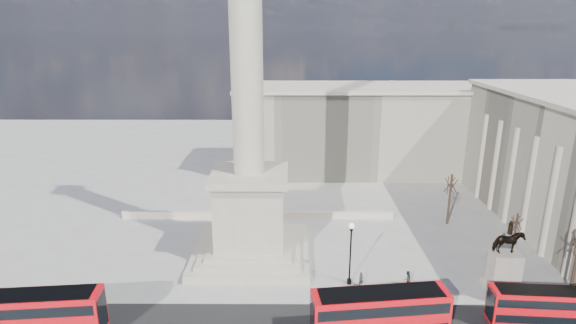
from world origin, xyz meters
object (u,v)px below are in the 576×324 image
Objects in this scene: red_bus_b at (380,315)px; equestrian_statue at (505,265)px; red_bus_c at (545,308)px; victorian_lamp at (351,249)px; pedestrian_walking at (361,279)px; pedestrian_crossing at (340,296)px; red_bus_a at (35,316)px; pedestrian_standing at (407,279)px; nelsons_column at (249,155)px.

red_bus_b is 1.57× the size of equestrian_statue.
red_bus_c is 1.37× the size of victorian_lamp.
pedestrian_walking is at bearing 85.35° from red_bus_b.
victorian_lamp is 5.28m from pedestrian_crossing.
red_bus_a is 36.58m from pedestrian_standing.
victorian_lamp is at bearing -30.29° from nelsons_column.
pedestrian_walking is at bearing -71.91° from pedestrian_crossing.
red_bus_a is at bearing -161.89° from victorian_lamp.
red_bus_a is at bearing 169.52° from pedestrian_walking.
red_bus_a reaches higher than pedestrian_standing.
red_bus_b is 6.53m from pedestrian_crossing.
victorian_lamp is 3.69m from pedestrian_walking.
pedestrian_standing reaches higher than pedestrian_walking.
victorian_lamp is 7.08m from pedestrian_standing.
red_bus_b is at bearing -169.29° from red_bus_c.
nelsons_column is 30.48m from equestrian_statue.
nelsons_column is 22.87m from red_bus_b.
pedestrian_standing is at bearing 151.93° from red_bus_c.
victorian_lamp reaches higher than red_bus_b.
victorian_lamp is at bearing 92.71° from red_bus_b.
red_bus_b is at bearing 32.27° from pedestrian_standing.
equestrian_statue is at bearing -14.77° from nelsons_column.
victorian_lamp is (29.19, 9.55, 1.75)m from red_bus_a.
red_bus_c is 6.02× the size of pedestrian_walking.
victorian_lamp is (11.32, -6.61, -8.64)m from nelsons_column.
nelsons_column is 18.71m from pedestrian_crossing.
equestrian_statue reaches higher than red_bus_c.
nelsons_column reaches higher than victorian_lamp.
red_bus_b is 7.58× the size of pedestrian_crossing.
victorian_lamp is 4.40× the size of pedestrian_walking.
pedestrian_walking is at bearing 160.60° from red_bus_c.
nelsons_column reaches higher than pedestrian_walking.
pedestrian_crossing is at bearing 172.81° from red_bus_c.
red_bus_a is 1.22× the size of red_bus_c.
equestrian_statue reaches higher than pedestrian_crossing.
red_bus_c is 5.30× the size of pedestrian_standing.
red_bus_c is at bearing -2.83° from red_bus_a.
nelsons_column is 30.25× the size of pedestrian_walking.
pedestrian_crossing is (-1.46, -3.71, -3.46)m from victorian_lamp.
nelsons_column reaches higher than pedestrian_standing.
red_bus_a is at bearing -137.88° from nelsons_column.
victorian_lamp reaches higher than red_bus_a.
equestrian_statue is (27.77, -7.32, -10.20)m from nelsons_column.
equestrian_statue is at bearing -27.95° from pedestrian_walking.
nelsons_column is 6.87× the size of victorian_lamp.
pedestrian_standing is (6.22, -0.52, -3.34)m from victorian_lamp.
red_bus_b is at bearing -115.14° from pedestrian_walking.
red_bus_c reaches higher than pedestrian_standing.
victorian_lamp is 3.88× the size of pedestrian_standing.
pedestrian_crossing is (-2.68, -3.23, -0.01)m from pedestrian_walking.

